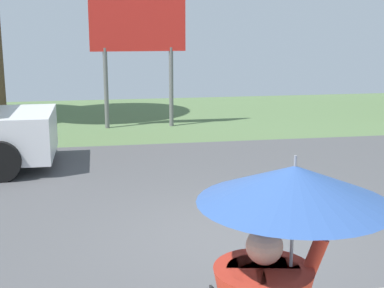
% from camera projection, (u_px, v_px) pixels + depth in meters
% --- Properties ---
extents(ground_plane, '(40.00, 22.00, 0.20)m').
position_uv_depth(ground_plane, '(197.00, 180.00, 10.30)').
color(ground_plane, '#4C4C4F').
extents(roadside_billboard, '(2.60, 0.12, 3.50)m').
position_uv_depth(roadside_billboard, '(138.00, 34.00, 14.73)').
color(roadside_billboard, slate).
rests_on(roadside_billboard, ground_plane).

